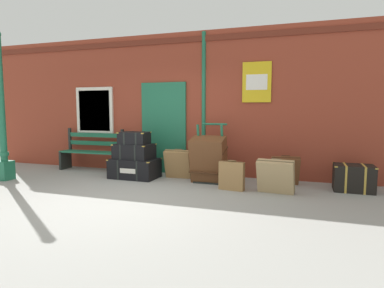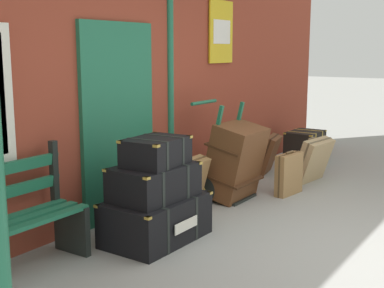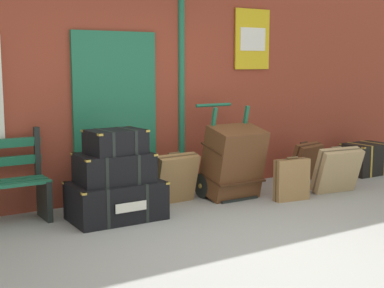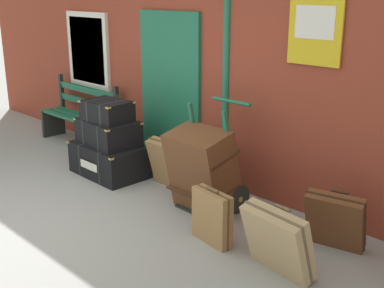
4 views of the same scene
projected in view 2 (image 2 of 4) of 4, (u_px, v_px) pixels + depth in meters
ground_plane at (347, 256)px, 4.67m from camera, size 60.00×60.00×0.00m
brick_facade at (121, 69)px, 5.78m from camera, size 10.40×0.35×3.20m
steamer_trunk_base at (156, 219)px, 5.02m from camera, size 1.02×0.68×0.43m
steamer_trunk_middle at (154, 182)px, 4.95m from camera, size 0.84×0.60×0.33m
steamer_trunk_top at (156, 152)px, 4.90m from camera, size 0.63×0.48×0.27m
porters_trolley at (222, 176)px, 6.48m from camera, size 0.71×0.63×1.19m
large_brown_trunk at (235, 161)px, 6.35m from camera, size 0.70×0.62×0.95m
suitcase_brown at (289, 174)px, 6.61m from camera, size 0.48×0.20×0.56m
suitcase_charcoal at (268, 154)px, 7.74m from camera, size 0.59×0.42×0.59m
suitcase_tan at (313, 160)px, 7.23m from camera, size 0.67×0.42×0.62m
suitcase_olive at (187, 185)px, 5.88m from camera, size 0.58×0.34×0.63m
corner_trunk at (305, 146)px, 8.69m from camera, size 0.69×0.49×0.49m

